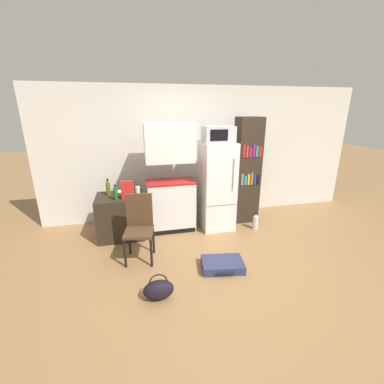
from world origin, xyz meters
The scene contains 17 objects.
ground_plane centered at (0.00, 0.00, 0.00)m, with size 24.00×24.00×0.00m, color olive.
wall_back centered at (0.20, 2.00, 1.28)m, with size 6.40×0.10×2.56m.
side_table centered at (-1.51, 1.28, 0.37)m, with size 0.77×0.64×0.73m.
kitchen_hutch centered at (-0.62, 1.36, 0.88)m, with size 0.85×0.48×1.91m.
refrigerator centered at (0.21, 1.28, 0.79)m, with size 0.57×0.66×1.58m.
microwave centered at (0.21, 1.28, 1.72)m, with size 0.52×0.38×0.27m.
bookshelf centered at (0.86, 1.43, 1.00)m, with size 0.45×0.35×1.99m.
bottle_olive_oil centered at (-1.68, 1.37, 0.85)m, with size 0.07×0.07×0.29m.
bottle_milk_white centered at (-1.19, 1.30, 0.81)m, with size 0.08×0.08×0.17m.
bottle_green_tall centered at (-1.55, 1.10, 0.84)m, with size 0.07×0.07×0.25m.
bottle_clear_short centered at (-1.31, 1.30, 0.81)m, with size 0.09×0.09×0.19m.
bowl centered at (-1.50, 1.39, 0.76)m, with size 0.18×0.18×0.05m.
cereal_box centered at (-1.36, 1.11, 0.88)m, with size 0.19×0.07×0.30m.
chair centered at (-1.21, 0.52, 0.56)m, with size 0.46×0.46×0.97m.
suitcase_large_flat centered at (-0.12, -0.06, 0.06)m, with size 0.62×0.47×0.12m.
handbag centered at (-1.05, -0.46, 0.12)m, with size 0.36×0.20×0.33m.
water_bottle_front centered at (0.89, 0.98, 0.13)m, with size 0.10×0.10×0.32m.
Camera 1 is at (-1.23, -2.97, 2.13)m, focal length 24.00 mm.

